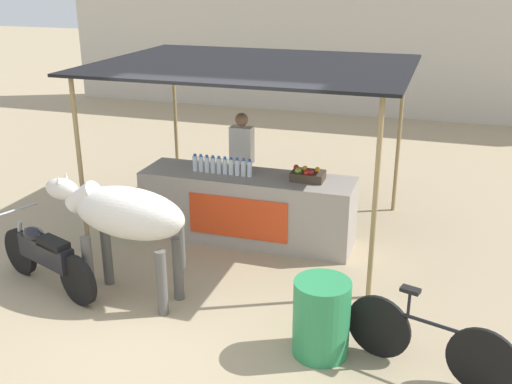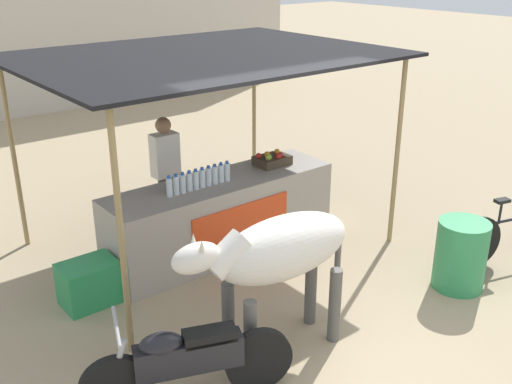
{
  "view_description": "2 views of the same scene",
  "coord_description": "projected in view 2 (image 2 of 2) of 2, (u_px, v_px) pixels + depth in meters",
  "views": [
    {
      "loc": [
        2.52,
        -5.24,
        3.63
      ],
      "look_at": [
        0.45,
        1.21,
        1.11
      ],
      "focal_mm": 42.0,
      "sensor_mm": 36.0,
      "label": 1
    },
    {
      "loc": [
        -3.91,
        -3.39,
        3.56
      ],
      "look_at": [
        -0.16,
        1.32,
        1.12
      ],
      "focal_mm": 42.0,
      "sensor_mm": 36.0,
      "label": 2
    }
  ],
  "objects": [
    {
      "name": "cooler_box",
      "position": [
        90.0,
        283.0,
        6.43
      ],
      "size": [
        0.6,
        0.44,
        0.48
      ],
      "primitive_type": "cube",
      "color": "#268C4C",
      "rests_on": "ground"
    },
    {
      "name": "fruit_crate",
      "position": [
        272.0,
        160.0,
        7.79
      ],
      "size": [
        0.44,
        0.32,
        0.18
      ],
      "color": "#3F3326",
      "rests_on": "stall_counter"
    },
    {
      "name": "cow",
      "position": [
        278.0,
        254.0,
        5.37
      ],
      "size": [
        1.84,
        0.62,
        1.44
      ],
      "color": "silver",
      "rests_on": "ground"
    },
    {
      "name": "ground_plane",
      "position": [
        349.0,
        329.0,
        6.06
      ],
      "size": [
        60.0,
        60.0,
        0.0
      ],
      "primitive_type": "plane",
      "color": "tan"
    },
    {
      "name": "vendor_behind_counter",
      "position": [
        166.0,
        178.0,
        7.68
      ],
      "size": [
        0.34,
        0.22,
        1.65
      ],
      "color": "#383842",
      "rests_on": "ground"
    },
    {
      "name": "water_barrel",
      "position": [
        461.0,
        255.0,
        6.69
      ],
      "size": [
        0.57,
        0.57,
        0.8
      ],
      "primitive_type": "cylinder",
      "color": "#2D8C51",
      "rests_on": "ground"
    },
    {
      "name": "bicycle_leaning",
      "position": [
        510.0,
        234.0,
        7.29
      ],
      "size": [
        1.6,
        0.51,
        0.85
      ],
      "color": "black",
      "rests_on": "ground"
    },
    {
      "name": "water_bottle_row",
      "position": [
        199.0,
        179.0,
        7.01
      ],
      "size": [
        0.88,
        0.07,
        0.25
      ],
      "color": "silver",
      "rests_on": "stall_counter"
    },
    {
      "name": "stall_counter",
      "position": [
        222.0,
        216.0,
        7.47
      ],
      "size": [
        3.0,
        0.82,
        0.96
      ],
      "color": "#9E9389",
      "rests_on": "ground"
    },
    {
      "name": "stall_awning",
      "position": [
        204.0,
        62.0,
        6.99
      ],
      "size": [
        4.2,
        3.2,
        2.45
      ],
      "color": "black",
      "rests_on": "ground"
    },
    {
      "name": "motorcycle_parked",
      "position": [
        187.0,
        361.0,
        4.92
      ],
      "size": [
        1.71,
        0.82,
        0.9
      ],
      "color": "black",
      "rests_on": "ground"
    }
  ]
}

